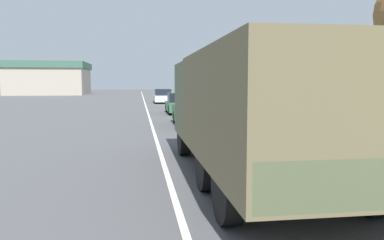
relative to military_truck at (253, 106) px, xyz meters
name	(u,v)px	position (x,y,z in m)	size (l,w,h in m)	color
ground_plane	(146,106)	(-1.80, 26.07, -1.55)	(180.00, 180.00, 0.00)	#4C4C4F
lane_centre_stripe	(146,106)	(-1.80, 26.07, -1.55)	(0.12, 120.00, 0.00)	silver
sidewalk_right	(195,105)	(2.70, 26.07, -1.49)	(1.80, 120.00, 0.12)	beige
grass_strip_right	(242,105)	(7.10, 26.07, -1.54)	(7.00, 120.00, 0.02)	#4C7538
military_truck	(253,106)	(0.00, 0.00, 0.00)	(2.58, 7.97, 2.66)	#545B3D
car_nearest_ahead	(194,110)	(0.24, 10.20, -0.78)	(1.79, 4.14, 1.75)	#336B3D
car_second_ahead	(180,104)	(0.36, 17.66, -0.92)	(1.77, 4.01, 1.38)	#336B3D
car_third_ahead	(163,97)	(0.06, 31.15, -0.90)	(1.84, 4.29, 1.44)	silver
pickup_truck	(343,113)	(5.61, 6.11, -0.68)	(1.97, 5.36, 1.84)	navy
building_distant	(50,78)	(-18.25, 62.90, 1.35)	(13.36, 12.50, 5.74)	#B2A893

